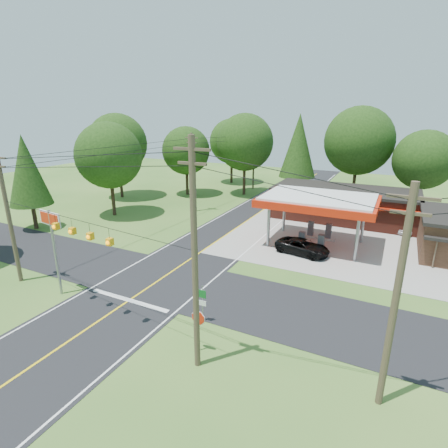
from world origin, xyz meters
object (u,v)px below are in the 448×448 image
at_px(sedan_car, 407,227).
at_px(gas_canopy, 318,202).
at_px(octagonal_stop_sign, 198,321).
at_px(suv_car, 302,247).
at_px(big_stop_sign, 52,234).

bearing_deg(sedan_car, gas_canopy, -129.94).
xyz_separation_m(gas_canopy, octagonal_stop_sign, (-2.00, -19.01, -2.43)).
bearing_deg(suv_car, octagonal_stop_sign, -175.65).
bearing_deg(suv_car, big_stop_sign, 147.73).
height_order(gas_canopy, big_stop_sign, big_stop_sign).
xyz_separation_m(sedan_car, big_stop_sign, (-22.00, -26.01, 3.93)).
bearing_deg(big_stop_sign, suv_car, 48.03).
bearing_deg(octagonal_stop_sign, big_stop_sign, 175.21).
xyz_separation_m(suv_car, octagonal_stop_sign, (-1.50, -16.01, 1.16)).
height_order(suv_car, big_stop_sign, big_stop_sign).
relative_size(suv_car, octagonal_stop_sign, 1.98).
bearing_deg(octagonal_stop_sign, suv_car, 84.65).
xyz_separation_m(suv_car, sedan_car, (8.50, 11.00, -0.07)).
distance_m(gas_canopy, octagonal_stop_sign, 19.27).
distance_m(suv_car, sedan_car, 13.90).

